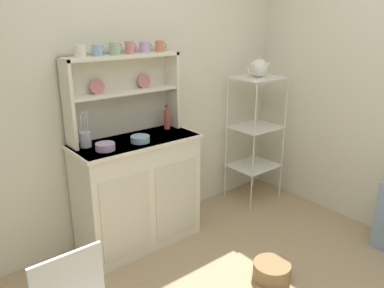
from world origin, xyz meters
name	(u,v)px	position (x,y,z in m)	size (l,w,h in m)	color
wall_back	(128,85)	(0.00, 1.62, 1.25)	(3.84, 0.05, 2.50)	silver
hutch_cabinet	(138,191)	(-0.11, 1.37, 0.45)	(0.97, 0.45, 0.88)	silver
hutch_shelf_unit	(122,89)	(-0.11, 1.53, 1.25)	(0.90, 0.18, 0.62)	silver
bakers_rack	(256,124)	(1.20, 1.33, 0.78)	(0.45, 0.37, 1.23)	silver
floor_basket	(272,271)	(0.37, 0.38, 0.06)	(0.26, 0.26, 0.12)	#93754C
cup_cream_0	(80,51)	(-0.42, 1.49, 1.54)	(0.10, 0.08, 0.08)	silver
cup_sky_1	(98,50)	(-0.30, 1.49, 1.54)	(0.09, 0.07, 0.08)	#8EB2D1
cup_sage_2	(115,49)	(-0.16, 1.49, 1.54)	(0.09, 0.08, 0.09)	#9EB78E
cup_rose_3	(130,48)	(-0.04, 1.49, 1.55)	(0.08, 0.07, 0.09)	#D17A84
cup_lilac_4	(145,47)	(0.09, 1.49, 1.54)	(0.09, 0.08, 0.08)	#B79ECC
cup_terracotta_5	(160,46)	(0.22, 1.49, 1.54)	(0.08, 0.07, 0.09)	#C67556
bowl_mixing_large	(105,147)	(-0.39, 1.29, 0.91)	(0.14, 0.14, 0.05)	#B79ECC
bowl_floral_medium	(140,139)	(-0.11, 1.29, 0.91)	(0.14, 0.14, 0.05)	#8EB2D1
jam_bottle	(167,119)	(0.25, 1.45, 0.96)	(0.05, 0.05, 0.20)	#B74C47
utensil_jar	(85,139)	(-0.46, 1.45, 0.94)	(0.08, 0.08, 0.25)	#B2B7C6
porcelain_teapot	(259,68)	(1.20, 1.33, 1.31)	(0.25, 0.16, 0.19)	white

